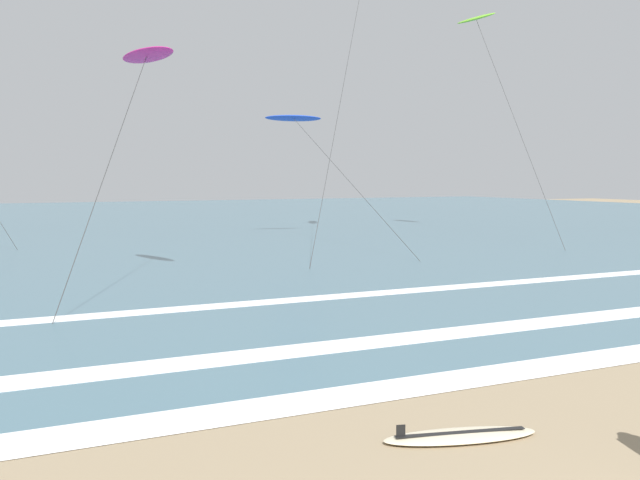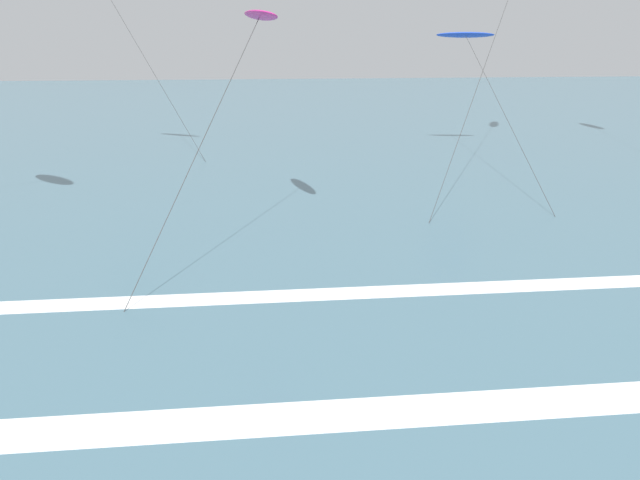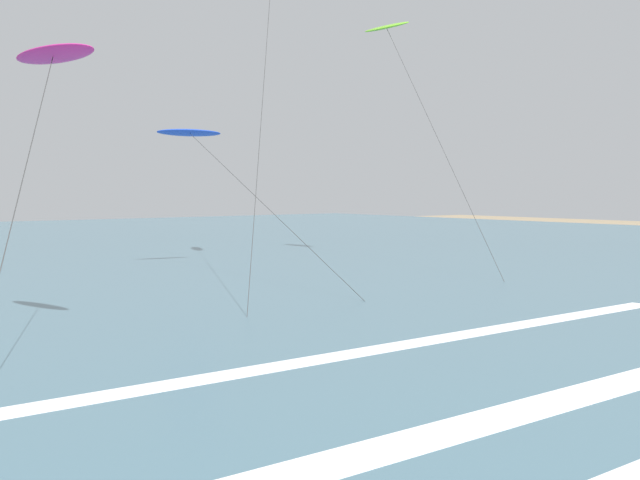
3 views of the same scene
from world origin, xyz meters
TOP-DOWN VIEW (x-y plane):
  - ocean_surface at (0.00, 52.01)m, footprint 140.00×90.00m
  - wave_foam_mid_break at (-1.87, 10.52)m, footprint 59.16×1.02m
  - wave_foam_outer_break at (-0.69, 16.02)m, footprint 36.74×0.81m
  - kite_magenta_high_right at (-0.44, 21.36)m, footprint 4.50×7.58m
  - kite_blue_mid_center at (11.02, 35.49)m, footprint 3.28×13.86m

SIDE VIEW (x-z plane):
  - ocean_surface at x=0.00m, z-range 0.00..0.01m
  - wave_foam_mid_break at x=-1.87m, z-range 0.01..0.02m
  - wave_foam_outer_break at x=-0.69m, z-range 0.01..0.02m
  - kite_blue_mid_center at x=11.02m, z-range 3.14..9.96m
  - kite_magenta_high_right at x=-0.44m, z-range 3.47..10.92m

